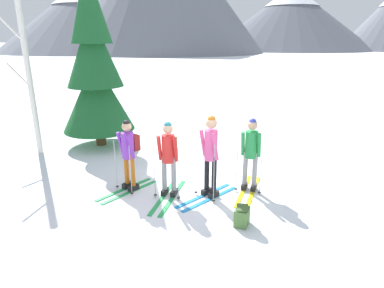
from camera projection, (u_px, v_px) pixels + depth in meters
name	position (u px, v px, depth m)	size (l,w,h in m)	color
ground_plane	(190.00, 193.00, 7.49)	(400.00, 400.00, 0.00)	white
skier_in_purple	(129.00, 152.00, 7.39)	(1.12, 1.49, 1.68)	green
skier_in_red	(169.00, 155.00, 7.11)	(0.61, 1.79, 1.72)	green
skier_in_pink	(210.00, 153.00, 7.02)	(1.30, 1.50, 1.86)	#1E84D1
skier_in_green	(251.00, 151.00, 7.37)	(0.65, 1.74, 1.72)	yellow
pine_tree_near	(95.00, 68.00, 10.13)	(2.26, 2.26, 5.46)	#51381E
birch_tree_tall	(29.00, 80.00, 9.41)	(0.75, 0.38, 4.37)	silver
backpack_on_snow_front	(242.00, 216.00, 6.18)	(0.31, 0.37, 0.38)	#4C7238
mountain_ridge_distant	(204.00, 3.00, 80.74)	(115.10, 67.50, 29.70)	slate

